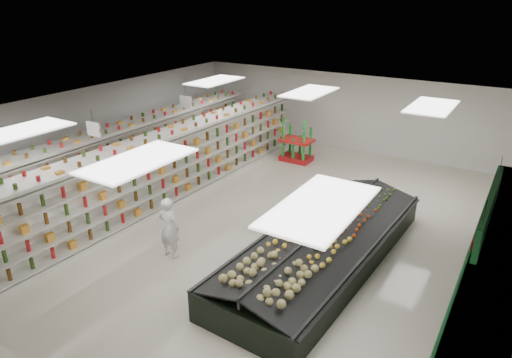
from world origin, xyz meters
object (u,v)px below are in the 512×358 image
Objects in this scene: gondola_center at (180,165)px; shopper_main at (169,228)px; shopper_background at (208,143)px; produce_island at (324,244)px; soda_endcap at (297,142)px; gondola_left at (130,158)px.

gondola_center is 3.92m from shopper_main.
shopper_background is at bearing -64.46° from shopper_main.
produce_island is at bearing -127.67° from shopper_background.
gondola_center is 5.27m from soda_endcap.
soda_endcap is 0.98× the size of shopper_main.
shopper_main reaches higher than soda_endcap.
produce_island is 7.82m from shopper_background.
gondola_center is (1.99, 0.33, 0.03)m from gondola_left.
gondola_center reaches higher than shopper_main.
soda_endcap is at bearing 54.48° from gondola_left.
soda_endcap is at bearing 71.81° from gondola_center.
gondola_center is 2.87m from shopper_background.
shopper_background is (-3.24, 5.87, 0.06)m from shopper_main.
gondola_left is 0.97× the size of gondola_center.
soda_endcap is at bearing -89.64° from shopper_main.
gondola_left reaches higher than soda_endcap.
produce_island is at bearing -155.54° from shopper_main.
gondola_center is at bearing 9.32° from gondola_left.
gondola_center is 5.93m from produce_island.
shopper_background reaches higher than soda_endcap.
soda_endcap is 3.52m from shopper_background.
gondola_left reaches higher than produce_island.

